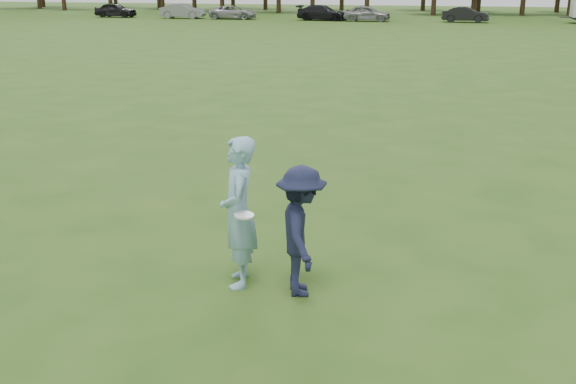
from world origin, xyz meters
name	(u,v)px	position (x,y,z in m)	size (l,w,h in m)	color
ground	(284,274)	(0.00, 0.00, 0.00)	(200.00, 200.00, 0.00)	#284F16
thrower	(239,212)	(-0.52, -0.45, 1.07)	(0.78, 0.51, 2.13)	#8ABCD6
defender	(301,231)	(0.38, -0.53, 0.90)	(1.17, 0.67, 1.80)	#191D37
car_a	(116,10)	(-34.85, 59.76, 0.77)	(1.81, 4.50, 1.53)	black
car_b	(182,11)	(-26.92, 59.46, 0.77)	(1.63, 4.68, 1.54)	slate
car_c	(233,12)	(-21.37, 59.78, 0.69)	(2.28, 4.95, 1.37)	#9C9DA1
car_d	(323,13)	(-11.89, 59.84, 0.75)	(2.11, 5.19, 1.51)	black
car_e	(367,13)	(-7.36, 59.52, 0.78)	(1.85, 4.60, 1.57)	gray
car_f	(466,15)	(2.07, 60.31, 0.72)	(1.53, 4.38, 1.44)	black
disc_in_play	(244,215)	(-0.35, -0.75, 1.14)	(0.28, 0.28, 0.05)	white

